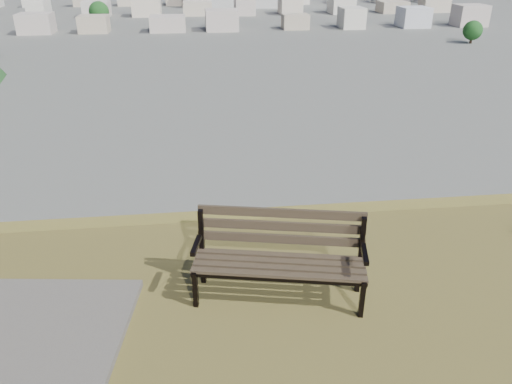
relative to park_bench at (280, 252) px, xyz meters
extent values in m
cube|color=#3C3122|center=(-0.06, -0.27, -0.09)|extent=(1.75, 0.46, 0.03)
cube|color=#3C3122|center=(-0.03, -0.16, -0.09)|extent=(1.75, 0.46, 0.03)
cube|color=#3C3122|center=(-0.01, -0.04, -0.09)|extent=(1.75, 0.46, 0.03)
cube|color=#3C3122|center=(0.02, 0.07, -0.09)|extent=(1.75, 0.46, 0.03)
cube|color=#3C3122|center=(0.03, 0.15, 0.07)|extent=(1.74, 0.41, 0.10)
cube|color=#3C3122|center=(0.04, 0.17, 0.21)|extent=(1.74, 0.41, 0.10)
cube|color=#3C3122|center=(0.04, 0.20, 0.35)|extent=(1.74, 0.41, 0.10)
cube|color=black|center=(-0.89, -0.11, -0.31)|extent=(0.06, 0.07, 0.43)
cube|color=black|center=(-0.80, 0.30, -0.07)|extent=(0.06, 0.07, 0.91)
cube|color=black|center=(-0.85, 0.08, -0.12)|extent=(0.15, 0.49, 0.05)
cube|color=black|center=(-0.86, 0.03, 0.13)|extent=(0.12, 0.36, 0.04)
cube|color=black|center=(0.76, -0.47, -0.31)|extent=(0.06, 0.07, 0.43)
cube|color=black|center=(0.85, -0.06, -0.07)|extent=(0.06, 0.07, 0.91)
cube|color=black|center=(0.81, -0.28, -0.12)|extent=(0.15, 0.49, 0.05)
cube|color=black|center=(0.80, -0.33, 0.13)|extent=(0.12, 0.36, 0.04)
cube|color=black|center=(-0.06, -0.28, -0.13)|extent=(1.74, 0.42, 0.04)
cube|color=black|center=(0.02, 0.08, -0.13)|extent=(1.74, 0.42, 0.04)
cube|color=#B4B3AF|center=(26.69, 287.38, -22.21)|extent=(62.20, 32.05, 6.63)
cube|color=beige|center=(-59.08, 197.68, -22.02)|extent=(11.00, 11.00, 7.00)
cube|color=#B4A49A|center=(-35.08, 197.68, -22.02)|extent=(11.00, 11.00, 7.00)
cube|color=#BBAC94|center=(-11.08, 197.68, -22.02)|extent=(11.00, 11.00, 7.00)
cube|color=#BBBBC0|center=(12.92, 197.68, -22.02)|extent=(11.00, 11.00, 7.00)
cube|color=beige|center=(36.92, 197.68, -22.02)|extent=(11.00, 11.00, 7.00)
cube|color=tan|center=(60.92, 197.68, -22.02)|extent=(11.00, 11.00, 7.00)
cube|color=beige|center=(84.92, 197.68, -22.02)|extent=(11.00, 11.00, 7.00)
cube|color=beige|center=(108.92, 197.68, -22.02)|extent=(11.00, 11.00, 7.00)
cube|color=#BBAC94|center=(-71.08, 247.68, -22.02)|extent=(11.00, 11.00, 7.00)
cube|color=#BBBBC0|center=(-47.08, 247.68, -22.02)|extent=(11.00, 11.00, 7.00)
cube|color=beige|center=(-23.08, 247.68, -22.02)|extent=(11.00, 11.00, 7.00)
cube|color=tan|center=(0.92, 247.68, -22.02)|extent=(11.00, 11.00, 7.00)
cube|color=beige|center=(24.92, 247.68, -22.02)|extent=(11.00, 11.00, 7.00)
cube|color=beige|center=(48.92, 247.68, -22.02)|extent=(11.00, 11.00, 7.00)
cube|color=beige|center=(72.92, 247.68, -22.02)|extent=(11.00, 11.00, 7.00)
cube|color=#B4A49A|center=(96.92, 247.68, -22.02)|extent=(11.00, 11.00, 7.00)
cube|color=#BBAC94|center=(120.92, 247.68, -22.02)|extent=(11.00, 11.00, 7.00)
cube|color=tan|center=(-83.08, 297.68, -22.02)|extent=(11.00, 11.00, 7.00)
cylinder|color=#302318|center=(90.92, 157.68, -24.47)|extent=(0.80, 0.80, 2.10)
sphere|color=black|center=(90.92, 157.68, -21.32)|extent=(6.30, 6.30, 6.30)
cylinder|color=#302318|center=(-39.08, 217.68, -24.17)|extent=(0.80, 0.80, 2.70)
sphere|color=black|center=(-39.08, 217.68, -20.12)|extent=(8.10, 8.10, 8.10)
cylinder|color=#302318|center=(130.92, 277.68, -24.55)|extent=(0.80, 0.80, 1.95)
cylinder|color=#302318|center=(40.92, 297.68, -24.47)|extent=(0.80, 0.80, 2.10)
camera|label=1|loc=(-0.77, -4.33, 2.84)|focal=35.00mm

